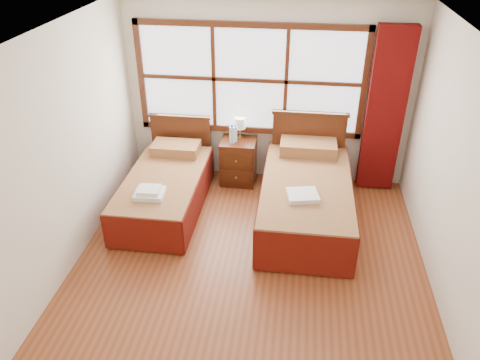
# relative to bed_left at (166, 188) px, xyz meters

# --- Properties ---
(floor) EXTENTS (4.50, 4.50, 0.00)m
(floor) POSITION_rel_bed_left_xyz_m (1.26, -1.20, -0.29)
(floor) COLOR brown
(floor) RESTS_ON ground
(ceiling) EXTENTS (4.50, 4.50, 0.00)m
(ceiling) POSITION_rel_bed_left_xyz_m (1.26, -1.20, 2.31)
(ceiling) COLOR white
(ceiling) RESTS_ON wall_back
(wall_back) EXTENTS (4.00, 0.00, 4.00)m
(wall_back) POSITION_rel_bed_left_xyz_m (1.26, 1.05, 1.01)
(wall_back) COLOR silver
(wall_back) RESTS_ON floor
(wall_left) EXTENTS (0.00, 4.50, 4.50)m
(wall_left) POSITION_rel_bed_left_xyz_m (-0.74, -1.20, 1.01)
(wall_left) COLOR silver
(wall_left) RESTS_ON floor
(wall_right) EXTENTS (0.00, 4.50, 4.50)m
(wall_right) POSITION_rel_bed_left_xyz_m (3.26, -1.20, 1.01)
(wall_right) COLOR silver
(wall_right) RESTS_ON floor
(window) EXTENTS (3.16, 0.06, 1.56)m
(window) POSITION_rel_bed_left_xyz_m (1.01, 1.01, 1.21)
(window) COLOR white
(window) RESTS_ON wall_back
(curtain) EXTENTS (0.50, 0.16, 2.30)m
(curtain) POSITION_rel_bed_left_xyz_m (2.86, 0.91, 0.88)
(curtain) COLOR #610A09
(curtain) RESTS_ON wall_back
(bed_left) EXTENTS (0.98, 2.00, 0.95)m
(bed_left) POSITION_rel_bed_left_xyz_m (0.00, 0.00, 0.00)
(bed_left) COLOR #44210E
(bed_left) RESTS_ON floor
(bed_right) EXTENTS (1.13, 2.19, 1.10)m
(bed_right) POSITION_rel_bed_left_xyz_m (1.87, -0.00, 0.05)
(bed_right) COLOR #44210E
(bed_right) RESTS_ON floor
(nightstand) EXTENTS (0.50, 0.49, 0.67)m
(nightstand) POSITION_rel_bed_left_xyz_m (0.88, 0.80, 0.04)
(nightstand) COLOR #4A2010
(nightstand) RESTS_ON floor
(towels_left) EXTENTS (0.37, 0.33, 0.10)m
(towels_left) POSITION_rel_bed_left_xyz_m (-0.04, -0.54, 0.26)
(towels_left) COLOR white
(towels_left) RESTS_ON bed_left
(towels_right) EXTENTS (0.41, 0.38, 0.06)m
(towels_right) POSITION_rel_bed_left_xyz_m (1.82, -0.46, 0.33)
(towels_right) COLOR white
(towels_right) RESTS_ON bed_right
(lamp) EXTENTS (0.16, 0.16, 0.31)m
(lamp) POSITION_rel_bed_left_xyz_m (0.89, 0.91, 0.59)
(lamp) COLOR gold
(lamp) RESTS_ON nightstand
(bottle_near) EXTENTS (0.07, 0.07, 0.28)m
(bottle_near) POSITION_rel_bed_left_xyz_m (0.80, 0.72, 0.50)
(bottle_near) COLOR silver
(bottle_near) RESTS_ON nightstand
(bottle_far) EXTENTS (0.07, 0.07, 0.26)m
(bottle_far) POSITION_rel_bed_left_xyz_m (0.83, 0.77, 0.49)
(bottle_far) COLOR silver
(bottle_far) RESTS_ON nightstand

